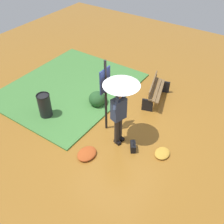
# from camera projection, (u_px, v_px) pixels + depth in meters

# --- Properties ---
(ground_plane) EXTENTS (18.00, 18.00, 0.00)m
(ground_plane) POSITION_uv_depth(u_px,v_px,m) (117.00, 133.00, 7.74)
(ground_plane) COLOR #9E6623
(grass_verge) EXTENTS (4.80, 4.00, 0.05)m
(grass_verge) POSITION_uv_depth(u_px,v_px,m) (70.00, 87.00, 9.56)
(grass_verge) COLOR #47843D
(grass_verge) RESTS_ON ground_plane
(person_with_umbrella) EXTENTS (0.96, 0.96, 2.04)m
(person_with_umbrella) POSITION_uv_depth(u_px,v_px,m) (120.00, 96.00, 6.57)
(person_with_umbrella) COLOR #2D2823
(person_with_umbrella) RESTS_ON ground_plane
(info_sign_post) EXTENTS (0.44, 0.07, 2.30)m
(info_sign_post) POSITION_uv_depth(u_px,v_px,m) (105.00, 89.00, 7.00)
(info_sign_post) COLOR black
(info_sign_post) RESTS_ON ground_plane
(handbag) EXTENTS (0.33, 0.29, 0.37)m
(handbag) POSITION_uv_depth(u_px,v_px,m) (133.00, 146.00, 7.15)
(handbag) COLOR black
(handbag) RESTS_ON ground_plane
(park_bench) EXTENTS (1.44, 0.76, 0.75)m
(park_bench) POSITION_uv_depth(u_px,v_px,m) (156.00, 91.00, 8.73)
(park_bench) COLOR black
(park_bench) RESTS_ON ground_plane
(trash_bin) EXTENTS (0.42, 0.42, 0.83)m
(trash_bin) POSITION_uv_depth(u_px,v_px,m) (45.00, 106.00, 8.08)
(trash_bin) COLOR black
(trash_bin) RESTS_ON ground_plane
(shrub_cluster) EXTENTS (0.62, 0.56, 0.51)m
(shrub_cluster) POSITION_uv_depth(u_px,v_px,m) (98.00, 99.00, 8.65)
(shrub_cluster) COLOR #285628
(shrub_cluster) RESTS_ON ground_plane
(leaf_pile_near_person) EXTENTS (0.59, 0.47, 0.13)m
(leaf_pile_near_person) POSITION_uv_depth(u_px,v_px,m) (87.00, 154.00, 7.04)
(leaf_pile_near_person) COLOR #B74C1E
(leaf_pile_near_person) RESTS_ON ground_plane
(leaf_pile_by_bench) EXTENTS (0.49, 0.39, 0.11)m
(leaf_pile_by_bench) POSITION_uv_depth(u_px,v_px,m) (162.00, 153.00, 7.06)
(leaf_pile_by_bench) COLOR gold
(leaf_pile_by_bench) RESTS_ON ground_plane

